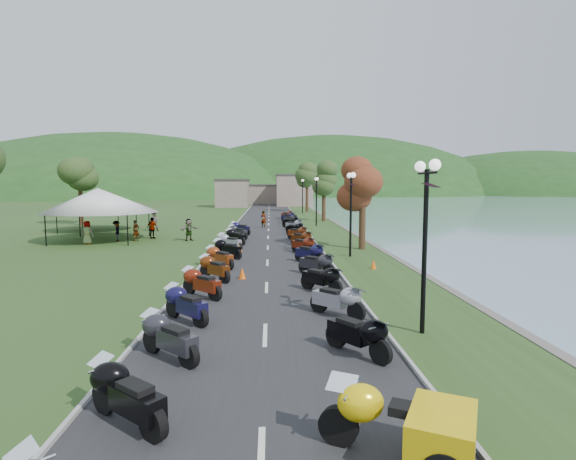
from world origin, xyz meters
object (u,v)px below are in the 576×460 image
object	(u,v)px
vendor_tent_main	(101,215)
pedestrian_a	(136,241)
pedestrian_c	(117,241)
yellow_trike	(396,425)
streetlamp_near	(425,249)
pedestrian_b	(154,231)

from	to	relation	value
vendor_tent_main	pedestrian_a	distance (m)	3.39
pedestrian_a	pedestrian_c	size ratio (longest dim) A/B	1.01
pedestrian_c	pedestrian_a	bearing A→B (deg)	74.10
yellow_trike	streetlamp_near	bearing A→B (deg)	-85.84
streetlamp_near	pedestrian_a	world-z (taller)	streetlamp_near
vendor_tent_main	yellow_trike	bearing A→B (deg)	-62.15
yellow_trike	pedestrian_b	bearing A→B (deg)	-43.49
streetlamp_near	pedestrian_c	world-z (taller)	streetlamp_near
streetlamp_near	pedestrian_a	distance (m)	26.67
streetlamp_near	pedestrian_a	size ratio (longest dim) A/B	3.10
vendor_tent_main	pedestrian_b	bearing A→B (deg)	73.13
pedestrian_b	pedestrian_a	bearing A→B (deg)	80.81
yellow_trike	pedestrian_b	world-z (taller)	yellow_trike
streetlamp_near	pedestrian_c	size ratio (longest dim) A/B	3.13
yellow_trike	pedestrian_c	bearing A→B (deg)	-37.19
yellow_trike	pedestrian_a	bearing A→B (deg)	-39.70
pedestrian_a	pedestrian_c	bearing A→B (deg)	128.06
pedestrian_c	pedestrian_b	bearing A→B (deg)	155.06
streetlamp_near	vendor_tent_main	distance (m)	28.44
vendor_tent_main	pedestrian_c	bearing A→B (deg)	-18.06
pedestrian_c	vendor_tent_main	bearing A→B (deg)	-126.07
yellow_trike	vendor_tent_main	size ratio (longest dim) A/B	0.44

